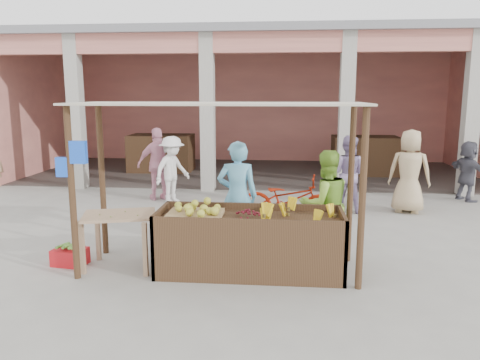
# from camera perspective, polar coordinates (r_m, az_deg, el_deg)

# --- Properties ---
(ground) EXTENTS (60.00, 60.00, 0.00)m
(ground) POSITION_cam_1_polar(r_m,az_deg,el_deg) (6.85, -3.05, -10.96)
(ground) COLOR gray
(ground) RESTS_ON ground
(market_building) EXTENTS (14.40, 6.40, 4.20)m
(market_building) POSITION_cam_1_polar(r_m,az_deg,el_deg) (15.26, 1.99, 11.20)
(market_building) COLOR #E98D79
(market_building) RESTS_ON ground
(fruit_stall) EXTENTS (2.60, 0.95, 0.80)m
(fruit_stall) POSITION_cam_1_polar(r_m,az_deg,el_deg) (6.67, 1.22, -7.92)
(fruit_stall) COLOR #472F1C
(fruit_stall) RESTS_ON ground
(stall_awning) EXTENTS (4.09, 1.35, 2.39)m
(stall_awning) POSITION_cam_1_polar(r_m,az_deg,el_deg) (6.46, -3.27, 5.79)
(stall_awning) COLOR #472F1C
(stall_awning) RESTS_ON ground
(banana_heap) EXTENTS (1.12, 0.61, 0.20)m
(banana_heap) POSITION_cam_1_polar(r_m,az_deg,el_deg) (6.49, 7.10, -3.89)
(banana_heap) COLOR yellow
(banana_heap) RESTS_ON fruit_stall
(melon_tray) EXTENTS (0.76, 0.66, 0.20)m
(melon_tray) POSITION_cam_1_polar(r_m,az_deg,el_deg) (6.58, -5.54, -3.72)
(melon_tray) COLOR #9E7E51
(melon_tray) RESTS_ON fruit_stall
(berry_heap) EXTENTS (0.45, 0.37, 0.14)m
(berry_heap) POSITION_cam_1_polar(r_m,az_deg,el_deg) (6.52, 1.01, -4.02)
(berry_heap) COLOR maroon
(berry_heap) RESTS_ON fruit_stall
(side_table) EXTENTS (1.14, 0.90, 0.81)m
(side_table) POSITION_cam_1_polar(r_m,az_deg,el_deg) (6.96, -14.47, -5.11)
(side_table) COLOR #A07E60
(side_table) RESTS_ON ground
(papaya_pile) EXTENTS (0.69, 0.40, 0.20)m
(papaya_pile) POSITION_cam_1_polar(r_m,az_deg,el_deg) (6.91, -14.56, -3.21)
(papaya_pile) COLOR #4D812A
(papaya_pile) RESTS_ON side_table
(red_crate) EXTENTS (0.51, 0.40, 0.24)m
(red_crate) POSITION_cam_1_polar(r_m,az_deg,el_deg) (7.46, -20.00, -8.78)
(red_crate) COLOR red
(red_crate) RESTS_ON ground
(plantain_bundle) EXTENTS (0.35, 0.25, 0.07)m
(plantain_bundle) POSITION_cam_1_polar(r_m,az_deg,el_deg) (7.42, -20.08, -7.63)
(plantain_bundle) COLOR #558731
(plantain_bundle) RESTS_ON red_crate
(produce_sacks) EXTENTS (0.91, 0.68, 0.55)m
(produce_sacks) POSITION_cam_1_polar(r_m,az_deg,el_deg) (11.97, 13.66, -0.56)
(produce_sacks) COLOR maroon
(produce_sacks) RESTS_ON ground
(vendor_blue) EXTENTS (0.74, 0.56, 1.89)m
(vendor_blue) POSITION_cam_1_polar(r_m,az_deg,el_deg) (7.49, -0.33, -1.53)
(vendor_blue) COLOR #62B1D7
(vendor_blue) RESTS_ON ground
(vendor_green) EXTENTS (0.96, 0.73, 1.76)m
(vendor_green) POSITION_cam_1_polar(r_m,az_deg,el_deg) (7.27, 10.34, -2.61)
(vendor_green) COLOR #8DC53C
(vendor_green) RESTS_ON ground
(motorcycle) EXTENTS (0.84, 1.98, 1.00)m
(motorcycle) POSITION_cam_1_polar(r_m,az_deg,el_deg) (9.09, 5.81, -2.30)
(motorcycle) COLOR maroon
(motorcycle) RESTS_ON ground
(shopper_a) EXTENTS (1.04, 1.19, 1.67)m
(shopper_a) POSITION_cam_1_polar(r_m,az_deg,el_deg) (10.92, -8.28, 1.58)
(shopper_a) COLOR white
(shopper_a) RESTS_ON ground
(shopper_b) EXTENTS (1.22, 1.03, 1.84)m
(shopper_b) POSITION_cam_1_polar(r_m,az_deg,el_deg) (11.27, -9.90, 2.23)
(shopper_b) COLOR pink
(shopper_b) RESTS_ON ground
(shopper_c) EXTENTS (1.08, 0.85, 1.97)m
(shopper_c) POSITION_cam_1_polar(r_m,az_deg,el_deg) (10.49, 19.99, 1.51)
(shopper_c) COLOR tan
(shopper_c) RESTS_ON ground
(shopper_d) EXTENTS (1.03, 1.50, 1.50)m
(shopper_d) POSITION_cam_1_polar(r_m,az_deg,el_deg) (12.24, 26.03, 1.17)
(shopper_d) COLOR #4C4B57
(shopper_d) RESTS_ON ground
(shopper_f) EXTENTS (0.99, 0.75, 1.79)m
(shopper_f) POSITION_cam_1_polar(r_m,az_deg,el_deg) (10.25, 12.96, 1.18)
(shopper_f) COLOR gray
(shopper_f) RESTS_ON ground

